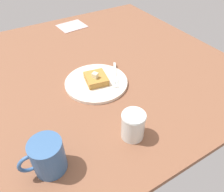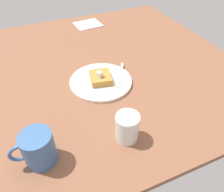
{
  "view_description": "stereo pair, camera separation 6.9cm",
  "coord_description": "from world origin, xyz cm",
  "px_view_note": "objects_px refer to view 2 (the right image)",
  "views": [
    {
      "loc": [
        34.31,
        68.9,
        52.18
      ],
      "look_at": [
        7.59,
        24.48,
        6.37
      ],
      "focal_mm": 35.0,
      "sensor_mm": 36.0,
      "label": 1
    },
    {
      "loc": [
        28.17,
        72.06,
        52.18
      ],
      "look_at": [
        7.59,
        24.48,
        6.37
      ],
      "focal_mm": 35.0,
      "sensor_mm": 36.0,
      "label": 2
    }
  ],
  "objects_px": {
    "fork": "(121,76)",
    "coffee_mug": "(38,149)",
    "napkin": "(88,24)",
    "syrup_jar": "(127,128)",
    "plate": "(101,81)"
  },
  "relations": [
    {
      "from": "fork",
      "to": "coffee_mug",
      "type": "bearing_deg",
      "value": 34.84
    },
    {
      "from": "fork",
      "to": "napkin",
      "type": "distance_m",
      "value": 0.53
    },
    {
      "from": "napkin",
      "to": "coffee_mug",
      "type": "relative_size",
      "value": 1.25
    },
    {
      "from": "fork",
      "to": "syrup_jar",
      "type": "relative_size",
      "value": 1.72
    },
    {
      "from": "fork",
      "to": "syrup_jar",
      "type": "xyz_separation_m",
      "value": [
        0.1,
        0.26,
        0.03
      ]
    },
    {
      "from": "napkin",
      "to": "coffee_mug",
      "type": "bearing_deg",
      "value": 63.28
    },
    {
      "from": "napkin",
      "to": "coffee_mug",
      "type": "xyz_separation_m",
      "value": [
        0.38,
        0.76,
        0.05
      ]
    },
    {
      "from": "plate",
      "to": "syrup_jar",
      "type": "xyz_separation_m",
      "value": [
        0.02,
        0.27,
        0.03
      ]
    },
    {
      "from": "plate",
      "to": "napkin",
      "type": "relative_size",
      "value": 1.66
    },
    {
      "from": "syrup_jar",
      "to": "coffee_mug",
      "type": "distance_m",
      "value": 0.24
    },
    {
      "from": "fork",
      "to": "coffee_mug",
      "type": "relative_size",
      "value": 1.31
    },
    {
      "from": "napkin",
      "to": "plate",
      "type": "bearing_deg",
      "value": 76.63
    },
    {
      "from": "napkin",
      "to": "fork",
      "type": "bearing_deg",
      "value": 84.98
    },
    {
      "from": "syrup_jar",
      "to": "coffee_mug",
      "type": "xyz_separation_m",
      "value": [
        0.24,
        -0.02,
        0.01
      ]
    },
    {
      "from": "fork",
      "to": "napkin",
      "type": "height_order",
      "value": "fork"
    }
  ]
}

